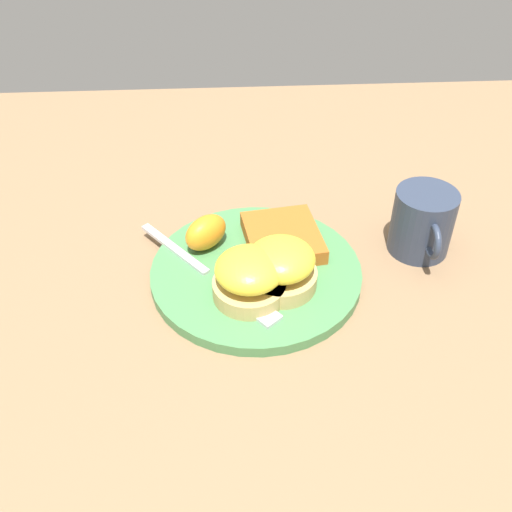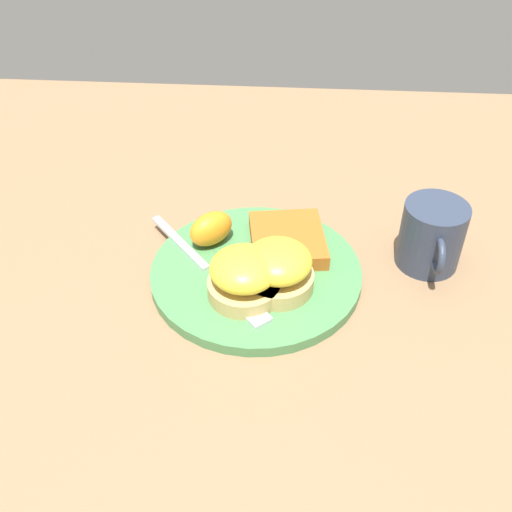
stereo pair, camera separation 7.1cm
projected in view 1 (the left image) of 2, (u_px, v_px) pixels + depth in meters
name	position (u px, v px, depth m)	size (l,w,h in m)	color
ground_plane	(256.00, 277.00, 0.74)	(1.10, 1.10, 0.00)	#846647
plate	(256.00, 273.00, 0.74)	(0.26, 0.26, 0.01)	#47844C
sandwich_benedict_left	(249.00, 277.00, 0.68)	(0.09, 0.09, 0.06)	tan
sandwich_benedict_right	(281.00, 267.00, 0.69)	(0.09, 0.09, 0.06)	tan
hashbrown_patty	(283.00, 237.00, 0.76)	(0.10, 0.09, 0.02)	#AE591E
orange_wedge	(206.00, 232.00, 0.75)	(0.06, 0.04, 0.04)	orange
fork	(212.00, 277.00, 0.72)	(0.20, 0.17, 0.00)	silver
cup	(423.00, 222.00, 0.75)	(0.11, 0.08, 0.09)	#2D384C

